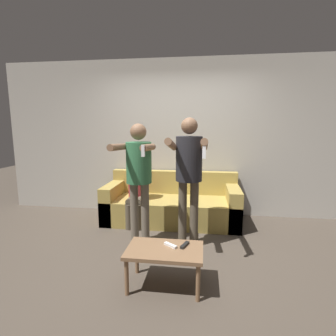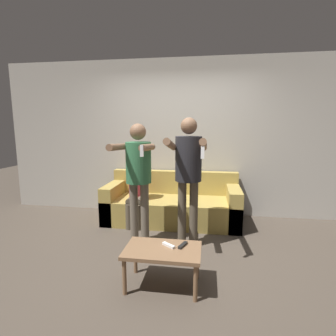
# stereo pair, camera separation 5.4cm
# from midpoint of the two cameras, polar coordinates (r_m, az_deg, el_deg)

# --- Properties ---
(ground_plane) EXTENTS (14.00, 14.00, 0.00)m
(ground_plane) POSITION_cam_midpoint_polar(r_m,az_deg,el_deg) (3.39, -0.16, -18.35)
(ground_plane) COLOR #4C4238
(wall_back) EXTENTS (6.40, 0.06, 2.70)m
(wall_back) POSITION_cam_midpoint_polar(r_m,az_deg,el_deg) (4.64, 2.97, 6.51)
(wall_back) COLOR #B7B2A8
(wall_back) RESTS_ON ground_plane
(couch) EXTENTS (2.16, 0.87, 0.79)m
(couch) POSITION_cam_midpoint_polar(r_m,az_deg,el_deg) (4.38, 1.28, -8.06)
(couch) COLOR #AD9347
(couch) RESTS_ON ground_plane
(person_standing_left) EXTENTS (0.45, 0.72, 1.60)m
(person_standing_left) POSITION_cam_midpoint_polar(r_m,az_deg,el_deg) (3.41, -6.05, -0.36)
(person_standing_left) COLOR #6B6051
(person_standing_left) RESTS_ON ground_plane
(person_standing_right) EXTENTS (0.45, 0.78, 1.67)m
(person_standing_right) POSITION_cam_midpoint_polar(r_m,az_deg,el_deg) (3.30, 4.90, 0.21)
(person_standing_right) COLOR brown
(person_standing_right) RESTS_ON ground_plane
(person_seated) EXTENTS (0.31, 0.53, 1.12)m
(person_seated) POSITION_cam_midpoint_polar(r_m,az_deg,el_deg) (4.21, -6.25, -4.01)
(person_seated) COLOR brown
(person_seated) RESTS_ON ground_plane
(coffee_table) EXTENTS (0.74, 0.46, 0.39)m
(coffee_table) POSITION_cam_midpoint_polar(r_m,az_deg,el_deg) (2.68, -0.56, -18.07)
(coffee_table) COLOR #846042
(coffee_table) RESTS_ON ground_plane
(remote_near) EXTENTS (0.14, 0.12, 0.02)m
(remote_near) POSITION_cam_midpoint_polar(r_m,az_deg,el_deg) (2.69, 0.73, -16.47)
(remote_near) COLOR white
(remote_near) RESTS_ON coffee_table
(remote_far) EXTENTS (0.09, 0.15, 0.02)m
(remote_far) POSITION_cam_midpoint_polar(r_m,az_deg,el_deg) (2.70, 3.84, -16.40)
(remote_far) COLOR black
(remote_far) RESTS_ON coffee_table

